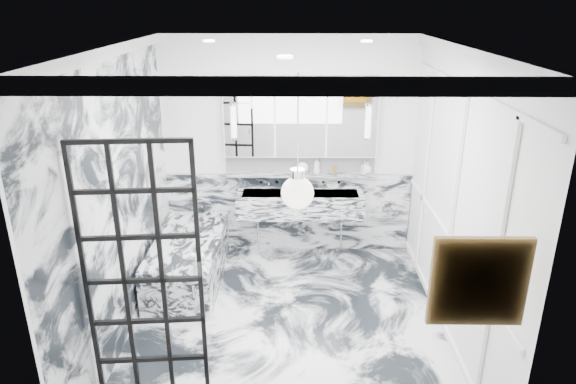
{
  "coord_description": "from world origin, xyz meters",
  "views": [
    {
      "loc": [
        0.07,
        -4.5,
        3.19
      ],
      "look_at": [
        0.01,
        0.5,
        1.29
      ],
      "focal_mm": 32.0,
      "sensor_mm": 36.0,
      "label": 1
    }
  ],
  "objects_px": {
    "trough_sink": "(300,204)",
    "bathtub": "(189,260)",
    "mirror_cabinet": "(301,117)",
    "crittall_door": "(144,280)"
  },
  "relations": [
    {
      "from": "mirror_cabinet",
      "to": "bathtub",
      "type": "xyz_separation_m",
      "value": [
        -1.32,
        -0.83,
        -1.54
      ]
    },
    {
      "from": "bathtub",
      "to": "trough_sink",
      "type": "bearing_deg",
      "value": 26.48
    },
    {
      "from": "trough_sink",
      "to": "mirror_cabinet",
      "type": "bearing_deg",
      "value": 90.0
    },
    {
      "from": "trough_sink",
      "to": "bathtub",
      "type": "xyz_separation_m",
      "value": [
        -1.33,
        -0.66,
        -0.45
      ]
    },
    {
      "from": "crittall_door",
      "to": "mirror_cabinet",
      "type": "xyz_separation_m",
      "value": [
        1.25,
        2.74,
        0.7
      ]
    },
    {
      "from": "mirror_cabinet",
      "to": "bathtub",
      "type": "relative_size",
      "value": 1.15
    },
    {
      "from": "trough_sink",
      "to": "bathtub",
      "type": "relative_size",
      "value": 0.97
    },
    {
      "from": "trough_sink",
      "to": "mirror_cabinet",
      "type": "distance_m",
      "value": 1.1
    },
    {
      "from": "trough_sink",
      "to": "mirror_cabinet",
      "type": "height_order",
      "value": "mirror_cabinet"
    },
    {
      "from": "crittall_door",
      "to": "mirror_cabinet",
      "type": "height_order",
      "value": "mirror_cabinet"
    }
  ]
}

